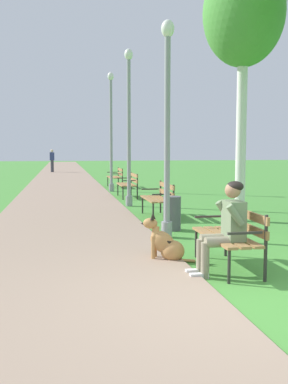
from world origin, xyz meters
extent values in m
plane|color=#478E38|center=(0.00, 0.00, 0.00)|extent=(120.00, 120.00, 0.00)
cube|color=gray|center=(-1.86, 24.00, 0.02)|extent=(3.30, 60.00, 0.04)
cube|color=olive|center=(0.10, 1.44, 0.45)|extent=(0.14, 1.50, 0.04)
cube|color=olive|center=(0.27, 1.44, 0.45)|extent=(0.14, 1.50, 0.04)
cube|color=olive|center=(0.45, 1.44, 0.45)|extent=(0.14, 1.50, 0.04)
cube|color=olive|center=(0.55, 1.44, 0.59)|extent=(0.04, 1.50, 0.11)
cube|color=olive|center=(0.55, 1.44, 0.77)|extent=(0.04, 1.50, 0.11)
cylinder|color=#2D2B28|center=(0.07, 2.13, 0.23)|extent=(0.04, 0.04, 0.45)
cylinder|color=#2D2B28|center=(0.55, 2.13, 0.43)|extent=(0.04, 0.04, 0.85)
cube|color=#2D2B28|center=(0.27, 2.13, 0.63)|extent=(0.45, 0.04, 0.03)
cylinder|color=#2D2B28|center=(0.07, 0.75, 0.23)|extent=(0.04, 0.04, 0.45)
cylinder|color=#2D2B28|center=(0.55, 0.75, 0.43)|extent=(0.04, 0.04, 0.85)
cube|color=#2D2B28|center=(0.27, 0.75, 0.63)|extent=(0.45, 0.04, 0.03)
cube|color=olive|center=(0.12, 6.25, 0.45)|extent=(0.14, 1.50, 0.04)
cube|color=olive|center=(0.30, 6.25, 0.45)|extent=(0.14, 1.50, 0.04)
cube|color=olive|center=(0.47, 6.25, 0.45)|extent=(0.14, 1.50, 0.04)
cube|color=olive|center=(0.58, 6.25, 0.59)|extent=(0.04, 1.50, 0.11)
cube|color=olive|center=(0.58, 6.25, 0.77)|extent=(0.04, 1.50, 0.11)
cylinder|color=#2D2B28|center=(0.10, 6.94, 0.23)|extent=(0.04, 0.04, 0.45)
cylinder|color=#2D2B28|center=(0.58, 6.94, 0.43)|extent=(0.04, 0.04, 0.85)
cube|color=#2D2B28|center=(0.30, 6.94, 0.63)|extent=(0.45, 0.04, 0.03)
cylinder|color=#2D2B28|center=(0.10, 5.56, 0.23)|extent=(0.04, 0.04, 0.45)
cylinder|color=#2D2B28|center=(0.58, 5.56, 0.43)|extent=(0.04, 0.04, 0.85)
cube|color=#2D2B28|center=(0.30, 5.56, 0.63)|extent=(0.45, 0.04, 0.03)
cube|color=olive|center=(0.04, 10.82, 0.45)|extent=(0.14, 1.50, 0.04)
cube|color=olive|center=(0.22, 10.82, 0.45)|extent=(0.14, 1.50, 0.04)
cube|color=olive|center=(0.39, 10.82, 0.45)|extent=(0.14, 1.50, 0.04)
cube|color=olive|center=(0.50, 10.82, 0.59)|extent=(0.04, 1.50, 0.11)
cube|color=olive|center=(0.50, 10.82, 0.77)|extent=(0.04, 1.50, 0.11)
cylinder|color=#2D2B28|center=(0.02, 11.51, 0.23)|extent=(0.04, 0.04, 0.45)
cylinder|color=#2D2B28|center=(0.50, 11.51, 0.43)|extent=(0.04, 0.04, 0.85)
cube|color=#2D2B28|center=(0.22, 11.51, 0.63)|extent=(0.45, 0.04, 0.03)
cylinder|color=#2D2B28|center=(0.02, 10.13, 0.23)|extent=(0.04, 0.04, 0.45)
cylinder|color=#2D2B28|center=(0.50, 10.13, 0.43)|extent=(0.04, 0.04, 0.85)
cube|color=#2D2B28|center=(0.22, 10.13, 0.63)|extent=(0.45, 0.04, 0.03)
cube|color=olive|center=(0.10, 14.95, 0.45)|extent=(0.14, 1.50, 0.04)
cube|color=olive|center=(0.27, 14.95, 0.45)|extent=(0.14, 1.50, 0.04)
cube|color=olive|center=(0.45, 14.95, 0.45)|extent=(0.14, 1.50, 0.04)
cube|color=olive|center=(0.55, 14.95, 0.59)|extent=(0.04, 1.50, 0.11)
cube|color=olive|center=(0.55, 14.95, 0.77)|extent=(0.04, 1.50, 0.11)
cylinder|color=#2D2B28|center=(0.07, 15.64, 0.23)|extent=(0.04, 0.04, 0.45)
cylinder|color=#2D2B28|center=(0.55, 15.64, 0.43)|extent=(0.04, 0.04, 0.85)
cube|color=#2D2B28|center=(0.27, 15.64, 0.63)|extent=(0.45, 0.04, 0.03)
cylinder|color=#2D2B28|center=(0.07, 14.26, 0.23)|extent=(0.04, 0.04, 0.45)
cylinder|color=#2D2B28|center=(0.55, 14.26, 0.43)|extent=(0.04, 0.04, 0.85)
cube|color=#2D2B28|center=(0.27, 14.26, 0.63)|extent=(0.45, 0.04, 0.03)
cylinder|color=gray|center=(0.06, 1.22, 0.47)|extent=(0.42, 0.14, 0.14)
cylinder|color=gray|center=(-0.15, 1.22, 0.24)|extent=(0.11, 0.11, 0.47)
cube|color=silver|center=(-0.23, 1.22, 0.04)|extent=(0.24, 0.09, 0.07)
cylinder|color=gray|center=(0.06, 1.02, 0.47)|extent=(0.42, 0.14, 0.14)
cylinder|color=gray|center=(-0.15, 1.02, 0.24)|extent=(0.11, 0.11, 0.47)
cube|color=silver|center=(-0.23, 1.02, 0.04)|extent=(0.24, 0.09, 0.07)
cube|color=#6B7F5B|center=(0.27, 1.12, 0.73)|extent=(0.22, 0.36, 0.52)
cylinder|color=#6B7F5B|center=(0.21, 1.32, 0.83)|extent=(0.25, 0.09, 0.30)
cylinder|color=#6B7F5B|center=(0.21, 0.92, 0.83)|extent=(0.25, 0.09, 0.30)
sphere|color=#A37556|center=(0.25, 1.12, 1.13)|extent=(0.21, 0.21, 0.21)
ellipsoid|color=black|center=(0.28, 1.12, 1.18)|extent=(0.22, 0.23, 0.14)
ellipsoid|color=#B27F47|center=(-0.35, 1.95, 0.16)|extent=(0.44, 0.40, 0.32)
ellipsoid|color=#B27F47|center=(-0.49, 2.01, 0.29)|extent=(0.55, 0.41, 0.48)
ellipsoid|color=black|center=(-0.44, 1.99, 0.32)|extent=(0.40, 0.32, 0.27)
cylinder|color=#B27F47|center=(-0.58, 2.12, 0.19)|extent=(0.06, 0.06, 0.38)
cylinder|color=#B27F47|center=(-0.63, 2.01, 0.19)|extent=(0.06, 0.06, 0.38)
cylinder|color=#B27F47|center=(-0.59, 2.06, 0.43)|extent=(0.17, 0.20, 0.19)
ellipsoid|color=#B27F47|center=(-0.66, 2.09, 0.56)|extent=(0.26, 0.22, 0.16)
cone|color=black|center=(-0.75, 2.13, 0.55)|extent=(0.13, 0.12, 0.09)
cone|color=black|center=(-0.60, 2.11, 0.66)|extent=(0.06, 0.06, 0.09)
cone|color=black|center=(-0.64, 2.03, 0.66)|extent=(0.06, 0.06, 0.09)
cylinder|color=#B27F47|center=(-0.17, 1.86, 0.03)|extent=(0.27, 0.16, 0.04)
cylinder|color=gray|center=(-0.02, 3.74, 0.15)|extent=(0.20, 0.20, 0.30)
cylinder|color=gray|center=(-0.02, 3.74, 1.86)|extent=(0.11, 0.11, 3.72)
ellipsoid|color=silver|center=(-0.02, 3.74, 3.84)|extent=(0.24, 0.24, 0.32)
cylinder|color=gray|center=(-0.03, 8.47, 0.15)|extent=(0.20, 0.20, 0.30)
cylinder|color=gray|center=(-0.03, 8.47, 2.12)|extent=(0.11, 0.11, 4.23)
ellipsoid|color=silver|center=(-0.03, 8.47, 4.35)|extent=(0.24, 0.24, 0.32)
cylinder|color=gray|center=(-0.04, 13.14, 0.15)|extent=(0.20, 0.20, 0.30)
cylinder|color=gray|center=(-0.04, 13.14, 2.18)|extent=(0.11, 0.11, 4.35)
ellipsoid|color=silver|center=(-0.04, 13.14, 4.47)|extent=(0.24, 0.24, 0.32)
cylinder|color=silver|center=(2.10, 5.32, 1.99)|extent=(0.23, 0.23, 3.98)
ellipsoid|color=#4C933D|center=(2.10, 5.32, 4.70)|extent=(1.81, 1.94, 2.38)
cylinder|color=#515156|center=(0.27, 4.45, 0.35)|extent=(0.36, 0.36, 0.70)
cylinder|color=#383842|center=(-2.64, 28.11, 0.44)|extent=(0.22, 0.22, 0.88)
cube|color=navy|center=(-2.64, 28.11, 1.16)|extent=(0.32, 0.20, 0.56)
sphere|color=beige|center=(-2.64, 28.11, 1.55)|extent=(0.20, 0.20, 0.20)
camera|label=1|loc=(-1.94, -4.37, 1.66)|focal=41.71mm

